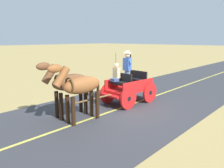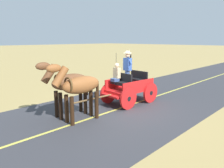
# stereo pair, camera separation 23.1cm
# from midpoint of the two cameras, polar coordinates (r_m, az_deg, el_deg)

# --- Properties ---
(ground_plane) EXTENTS (200.00, 200.00, 0.00)m
(ground_plane) POSITION_cam_midpoint_polar(r_m,az_deg,el_deg) (9.80, 3.15, -6.27)
(ground_plane) COLOR tan
(road_surface) EXTENTS (6.42, 160.00, 0.01)m
(road_surface) POSITION_cam_midpoint_polar(r_m,az_deg,el_deg) (9.80, 3.15, -6.25)
(road_surface) COLOR #38383D
(road_surface) RESTS_ON ground
(road_centre_stripe) EXTENTS (0.12, 160.00, 0.00)m
(road_centre_stripe) POSITION_cam_midpoint_polar(r_m,az_deg,el_deg) (9.79, 3.15, -6.22)
(road_centre_stripe) COLOR #DBCC4C
(road_centre_stripe) RESTS_ON road_surface
(horse_drawn_carriage) EXTENTS (1.54, 4.52, 2.50)m
(horse_drawn_carriage) POSITION_cam_midpoint_polar(r_m,az_deg,el_deg) (10.35, 4.95, -0.64)
(horse_drawn_carriage) COLOR red
(horse_drawn_carriage) RESTS_ON ground
(horse_near_side) EXTENTS (0.66, 2.13, 2.21)m
(horse_near_side) POSITION_cam_midpoint_polar(r_m,az_deg,el_deg) (8.01, -7.82, -0.63)
(horse_near_side) COLOR brown
(horse_near_side) RESTS_ON ground
(horse_off_side) EXTENTS (0.73, 2.14, 2.21)m
(horse_off_side) POSITION_cam_midpoint_polar(r_m,az_deg,el_deg) (8.63, -10.68, 0.16)
(horse_off_side) COLOR brown
(horse_off_side) RESTS_ON ground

